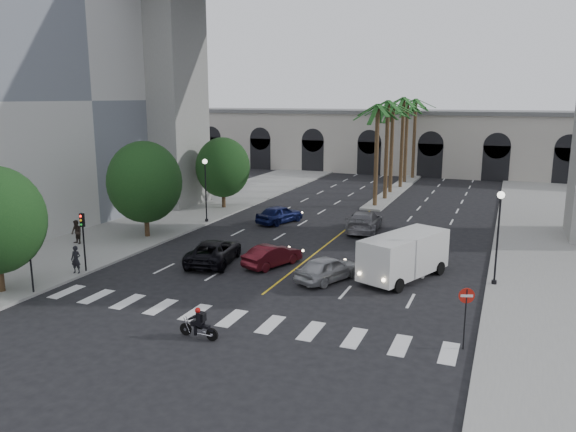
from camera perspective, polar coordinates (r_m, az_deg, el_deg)
The scene contains 28 objects.
ground at distance 28.46m, azimuth -4.32°, elevation -9.26°, with size 140.00×140.00×0.00m, color black.
sidewalk_left at distance 48.21m, azimuth -12.56°, elevation -0.52°, with size 8.00×100.00×0.15m, color gray.
sidewalk_right at distance 40.22m, azimuth 25.66°, elevation -3.93°, with size 8.00×100.00×0.15m, color gray.
median at distance 63.70m, azimuth 10.85°, elevation 2.59°, with size 2.00×24.00×0.20m, color gray.
building_left at distance 52.75m, azimuth -26.04°, elevation 10.84°, with size 16.50×32.50×20.60m.
pier_building at distance 79.87m, azimuth 13.35°, elevation 7.37°, with size 71.00×10.50×8.50m.
palm_a at distance 53.10m, azimuth 9.11°, elevation 10.57°, with size 3.20×3.20×10.30m.
palm_b at distance 56.98m, azimuth 10.13°, elevation 10.90°, with size 3.20×3.20×10.60m.
palm_c at distance 60.97m, azimuth 10.62°, elevation 10.52°, with size 3.20×3.20×10.10m.
palm_d at distance 64.82m, azimuth 11.67°, elevation 11.20°, with size 3.20×3.20×10.90m.
palm_e at distance 68.80m, azimuth 12.05°, elevation 10.84°, with size 3.20×3.20×10.40m.
palm_f at distance 72.70m, azimuth 12.86°, elevation 11.07°, with size 3.20×3.20×10.70m.
street_tree_mid at distance 42.32m, azimuth -14.36°, elevation 3.36°, with size 5.44×5.44×7.21m.
street_tree_far at distance 52.43m, azimuth -6.63°, elevation 4.93°, with size 5.04×5.04×6.68m.
lamp_post_left_far at distance 46.57m, azimuth -8.37°, elevation 3.14°, with size 0.40×0.40×5.35m.
lamp_post_right at distance 32.55m, azimuth 20.58°, elevation -1.34°, with size 0.40×0.40×5.35m.
traffic_signal_near at distance 32.33m, azimuth -24.79°, elevation -3.07°, with size 0.25×0.18×3.65m.
traffic_signal_far at distance 35.09m, azimuth -20.10°, elevation -1.56°, with size 0.25×0.18×3.65m.
motorcycle_rider at distance 25.08m, azimuth -8.97°, elevation -10.84°, with size 1.94×0.52×1.40m.
car_a at distance 32.19m, azimuth 4.09°, elevation -5.33°, with size 1.72×4.28×1.46m, color #A2A3A6.
car_b at distance 34.85m, azimuth -1.60°, elevation -4.03°, with size 1.43×4.09×1.35m, color #470E15.
car_c at distance 35.76m, azimuth -7.54°, elevation -3.59°, with size 2.48×5.38×1.50m, color black.
car_d at distance 44.06m, azimuth 7.77°, elevation -0.54°, with size 2.27×5.58×1.62m, color slate.
car_e at distance 46.57m, azimuth -0.86°, elevation 0.19°, with size 1.79×4.46×1.52m, color #0E1542.
cargo_van at distance 32.85m, azimuth 11.66°, elevation -3.87°, with size 4.48×6.54×2.61m.
pedestrian_a at distance 35.22m, azimuth -20.74°, elevation -4.16°, with size 0.60×0.39×1.64m, color black.
pedestrian_b at distance 42.11m, azimuth -20.68°, elevation -1.54°, with size 0.82×0.64×1.69m, color black.
do_not_enter_sign at distance 24.41m, azimuth 17.63°, elevation -8.62°, with size 0.63×0.24×2.68m.
Camera 1 is at (11.77, -23.76, 10.32)m, focal length 35.00 mm.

